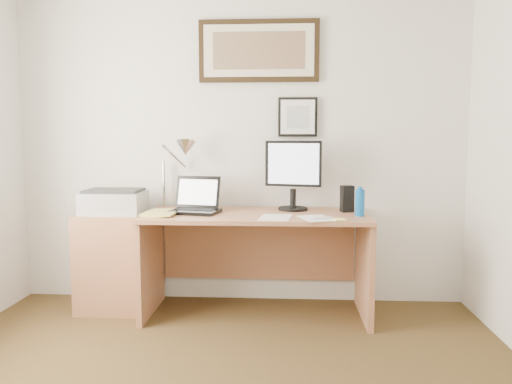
# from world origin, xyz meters

# --- Properties ---
(wall_back) EXTENTS (3.50, 0.02, 2.50)m
(wall_back) POSITION_xyz_m (0.00, 2.00, 1.25)
(wall_back) COLOR white
(wall_back) RESTS_ON ground
(side_cabinet) EXTENTS (0.50, 0.40, 0.73)m
(side_cabinet) POSITION_xyz_m (-0.92, 1.68, 0.36)
(side_cabinet) COLOR #9E6342
(side_cabinet) RESTS_ON floor
(water_bottle) EXTENTS (0.06, 0.06, 0.18)m
(water_bottle) POSITION_xyz_m (0.88, 1.55, 0.84)
(water_bottle) COLOR #0D5BB3
(water_bottle) RESTS_ON desk
(bottle_cap) EXTENTS (0.03, 0.03, 0.02)m
(bottle_cap) POSITION_xyz_m (0.88, 1.55, 0.94)
(bottle_cap) COLOR #0D5BB3
(bottle_cap) RESTS_ON water_bottle
(speaker) EXTENTS (0.10, 0.09, 0.19)m
(speaker) POSITION_xyz_m (0.81, 1.75, 0.85)
(speaker) COLOR black
(speaker) RESTS_ON desk
(paper_sheet_a) EXTENTS (0.23, 0.31, 0.00)m
(paper_sheet_a) POSITION_xyz_m (0.29, 1.45, 0.75)
(paper_sheet_a) COLOR white
(paper_sheet_a) RESTS_ON desk
(paper_sheet_b) EXTENTS (0.27, 0.33, 0.00)m
(paper_sheet_b) POSITION_xyz_m (0.57, 1.42, 0.75)
(paper_sheet_b) COLOR white
(paper_sheet_b) RESTS_ON desk
(sticky_pad) EXTENTS (0.08, 0.08, 0.01)m
(sticky_pad) POSITION_xyz_m (0.72, 1.35, 0.76)
(sticky_pad) COLOR #FEFF78
(sticky_pad) RESTS_ON desk
(marker_pen) EXTENTS (0.14, 0.06, 0.02)m
(marker_pen) POSITION_xyz_m (0.61, 1.40, 0.76)
(marker_pen) COLOR silver
(marker_pen) RESTS_ON desk
(book) EXTENTS (0.24, 0.32, 0.02)m
(book) POSITION_xyz_m (-0.63, 1.54, 0.76)
(book) COLOR #CFC961
(book) RESTS_ON desk
(desk) EXTENTS (1.60, 0.70, 0.75)m
(desk) POSITION_xyz_m (0.15, 1.72, 0.51)
(desk) COLOR #9E6342
(desk) RESTS_ON floor
(laptop) EXTENTS (0.38, 0.36, 0.26)m
(laptop) POSITION_xyz_m (-0.29, 1.66, 0.81)
(laptop) COLOR black
(laptop) RESTS_ON desk
(lcd_monitor) EXTENTS (0.42, 0.22, 0.52)m
(lcd_monitor) POSITION_xyz_m (0.42, 1.80, 1.04)
(lcd_monitor) COLOR black
(lcd_monitor) RESTS_ON desk
(printer) EXTENTS (0.44, 0.34, 0.18)m
(printer) POSITION_xyz_m (-0.92, 1.71, 0.82)
(printer) COLOR #A7A7AA
(printer) RESTS_ON side_cabinet
(desk_lamp) EXTENTS (0.29, 0.27, 0.53)m
(desk_lamp) POSITION_xyz_m (-0.41, 1.81, 1.19)
(desk_lamp) COLOR silver
(desk_lamp) RESTS_ON desk
(picture_large) EXTENTS (0.92, 0.04, 0.47)m
(picture_large) POSITION_xyz_m (0.15, 1.97, 1.95)
(picture_large) COLOR black
(picture_large) RESTS_ON wall_back
(picture_small) EXTENTS (0.30, 0.03, 0.30)m
(picture_small) POSITION_xyz_m (0.45, 1.97, 1.45)
(picture_small) COLOR black
(picture_small) RESTS_ON wall_back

